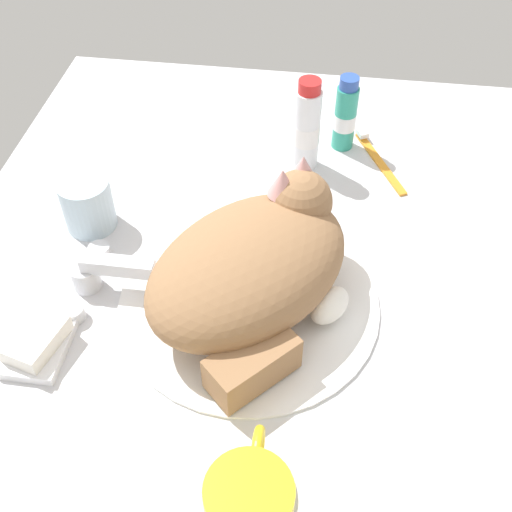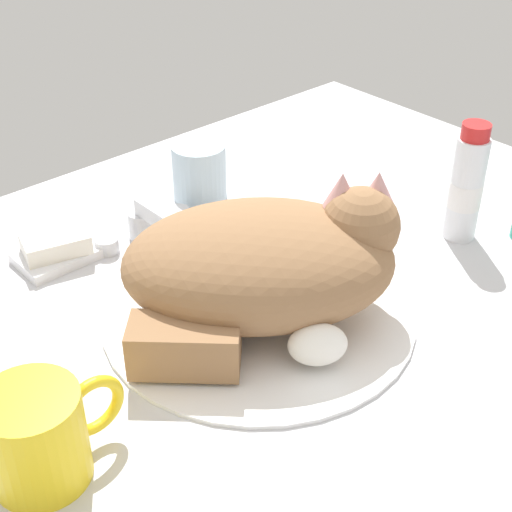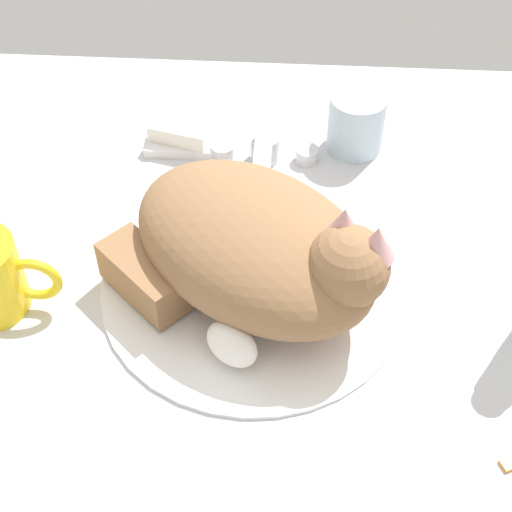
{
  "view_description": "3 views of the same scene",
  "coord_description": "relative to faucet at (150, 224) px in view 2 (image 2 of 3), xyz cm",
  "views": [
    {
      "loc": [
        -48.65,
        -7.67,
        60.75
      ],
      "look_at": [
        1.25,
        -0.72,
        7.29
      ],
      "focal_mm": 44.12,
      "sensor_mm": 36.0,
      "label": 1
    },
    {
      "loc": [
        -41.48,
        -46.13,
        48.42
      ],
      "look_at": [
        -0.25,
        0.12,
        7.38
      ],
      "focal_mm": 53.16,
      "sensor_mm": 36.0,
      "label": 2
    },
    {
      "loc": [
        3.44,
        -53.19,
        63.22
      ],
      "look_at": [
        0.27,
        -1.23,
        6.1
      ],
      "focal_mm": 54.92,
      "sensor_mm": 36.0,
      "label": 3
    }
  ],
  "objects": [
    {
      "name": "toothpaste_bottle",
      "position": [
        28.36,
        -23.6,
        4.37
      ],
      "size": [
        3.9,
        3.9,
        14.52
      ],
      "color": "white",
      "rests_on": "ground_plane"
    },
    {
      "name": "ground_plane",
      "position": [
        0.0,
        -19.13,
        -3.91
      ],
      "size": [
        110.0,
        82.5,
        3.0
      ],
      "primitive_type": "cube",
      "color": "silver"
    },
    {
      "name": "faucet",
      "position": [
        0.0,
        0.0,
        0.0
      ],
      "size": [
        13.12,
        10.93,
        5.43
      ],
      "color": "silver",
      "rests_on": "ground_plane"
    },
    {
      "name": "cat",
      "position": [
        0.55,
        -19.85,
        4.2
      ],
      "size": [
        32.76,
        31.08,
        13.79
      ],
      "color": "#936B47",
      "rests_on": "sink_basin"
    },
    {
      "name": "soap_dish",
      "position": [
        -10.33,
        3.86,
        -1.81
      ],
      "size": [
        9.0,
        6.4,
        1.2
      ],
      "primitive_type": "cube",
      "color": "white",
      "rests_on": "ground_plane"
    },
    {
      "name": "soap_bar",
      "position": [
        -10.33,
        3.86,
        -0.13
      ],
      "size": [
        8.29,
        6.62,
        2.17
      ],
      "primitive_type": "cube",
      "rotation": [
        0.0,
        0.0,
        -0.26
      ],
      "color": "white",
      "rests_on": "soap_dish"
    },
    {
      "name": "sink_basin",
      "position": [
        0.0,
        -19.13,
        -1.97
      ],
      "size": [
        32.22,
        32.22,
        0.88
      ],
      "primitive_type": "cylinder",
      "color": "white",
      "rests_on": "ground_plane"
    },
    {
      "name": "rinse_cup",
      "position": [
        11.0,
        4.54,
        1.33
      ],
      "size": [
        6.92,
        6.92,
        7.49
      ],
      "color": "silver",
      "rests_on": "ground_plane"
    },
    {
      "name": "coffee_mug",
      "position": [
        -26.57,
        -23.14,
        1.79
      ],
      "size": [
        12.03,
        7.97,
        8.41
      ],
      "color": "yellow",
      "rests_on": "ground_plane"
    }
  ]
}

